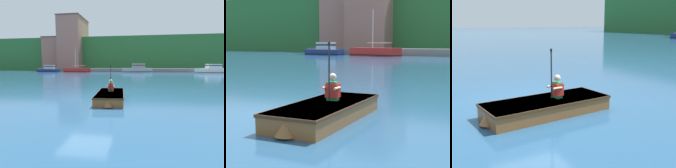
{
  "view_description": "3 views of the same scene",
  "coord_description": "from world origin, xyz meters",
  "views": [
    {
      "loc": [
        2.61,
        -8.47,
        1.67
      ],
      "look_at": [
        1.31,
        0.26,
        0.73
      ],
      "focal_mm": 28.0,
      "sensor_mm": 36.0,
      "label": 1
    },
    {
      "loc": [
        5.14,
        -6.35,
        1.65
      ],
      "look_at": [
        1.31,
        0.26,
        0.73
      ],
      "focal_mm": 55.0,
      "sensor_mm": 36.0,
      "label": 2
    },
    {
      "loc": [
        7.56,
        -3.24,
        2.28
      ],
      "look_at": [
        1.31,
        0.26,
        0.73
      ],
      "focal_mm": 45.0,
      "sensor_mm": 36.0,
      "label": 3
    }
  ],
  "objects": [
    {
      "name": "ground_plane",
      "position": [
        0.0,
        0.0,
        0.0
      ],
      "size": [
        300.0,
        300.0,
        0.0
      ],
      "primitive_type": "plane",
      "color": "navy"
    },
    {
      "name": "person_paddler",
      "position": [
        1.29,
        0.07,
        0.66
      ],
      "size": [
        0.38,
        0.35,
        1.29
      ],
      "color": "#267F3F",
      "rests_on": "rowboat_foreground"
    },
    {
      "name": "rowboat_foreground",
      "position": [
        1.32,
        -0.29,
        0.22
      ],
      "size": [
        1.55,
        3.44,
        0.38
      ],
      "color": "brown",
      "rests_on": "ground"
    }
  ]
}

